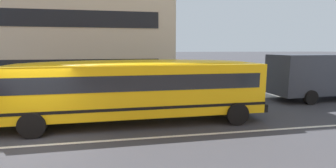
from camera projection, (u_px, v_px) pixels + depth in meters
ground_plane at (32, 146)px, 7.74m from camera, size 400.00×400.00×0.00m
sidewalk_far at (76, 100)px, 14.58m from camera, size 120.00×3.00×0.01m
lane_centreline at (32, 146)px, 7.74m from camera, size 110.00×0.16×0.01m
school_bus at (135, 86)px, 10.00m from camera, size 12.19×2.88×2.72m
box_truck at (316, 75)px, 14.55m from camera, size 6.13×2.67×2.82m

